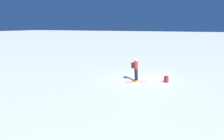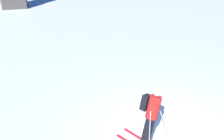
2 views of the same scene
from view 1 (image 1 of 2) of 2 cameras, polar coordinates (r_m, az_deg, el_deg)
The scene contains 3 objects.
ground_plane at distance 18.42m, azimuth 7.39°, elevation -2.30°, with size 300.00×300.00×0.00m, color white.
skier at distance 17.50m, azimuth 6.19°, elevation 0.42°, with size 1.49×1.73×1.85m.
spare_backpack at distance 17.56m, azimuth 13.98°, elevation -2.42°, with size 0.35×0.37×0.50m.
Camera 1 is at (-17.13, -5.16, 4.38)m, focal length 35.00 mm.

